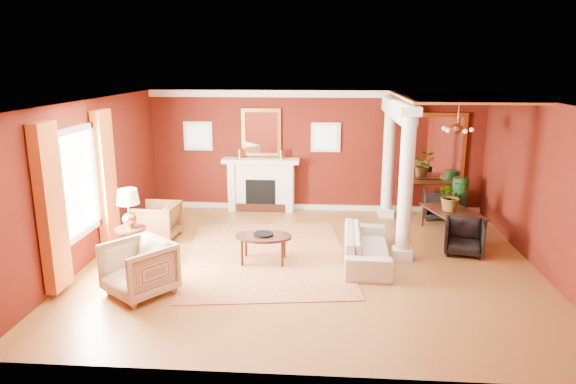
# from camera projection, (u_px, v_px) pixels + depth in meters

# --- Properties ---
(ground) EXTENTS (8.00, 8.00, 0.00)m
(ground) POSITION_uv_depth(u_px,v_px,m) (310.00, 262.00, 9.37)
(ground) COLOR brown
(ground) RESTS_ON ground
(room_shell) EXTENTS (8.04, 7.04, 2.92)m
(room_shell) POSITION_uv_depth(u_px,v_px,m) (311.00, 153.00, 8.87)
(room_shell) COLOR #50120B
(room_shell) RESTS_ON ground
(fireplace) EXTENTS (1.85, 0.42, 1.29)m
(fireplace) POSITION_uv_depth(u_px,v_px,m) (261.00, 185.00, 12.50)
(fireplace) COLOR white
(fireplace) RESTS_ON ground
(overmantel_mirror) EXTENTS (0.95, 0.07, 1.15)m
(overmantel_mirror) POSITION_uv_depth(u_px,v_px,m) (261.00, 133.00, 12.33)
(overmantel_mirror) COLOR gold
(overmantel_mirror) RESTS_ON fireplace
(flank_window_left) EXTENTS (0.70, 0.07, 0.70)m
(flank_window_left) POSITION_uv_depth(u_px,v_px,m) (198.00, 136.00, 12.47)
(flank_window_left) COLOR white
(flank_window_left) RESTS_ON room_shell
(flank_window_right) EXTENTS (0.70, 0.07, 0.70)m
(flank_window_right) POSITION_uv_depth(u_px,v_px,m) (326.00, 137.00, 12.25)
(flank_window_right) COLOR white
(flank_window_right) RESTS_ON room_shell
(left_window) EXTENTS (0.21, 2.55, 2.60)m
(left_window) POSITION_uv_depth(u_px,v_px,m) (81.00, 191.00, 8.71)
(left_window) COLOR white
(left_window) RESTS_ON room_shell
(column_front) EXTENTS (0.36, 0.36, 2.80)m
(column_front) POSITION_uv_depth(u_px,v_px,m) (406.00, 184.00, 9.18)
(column_front) COLOR white
(column_front) RESTS_ON ground
(column_back) EXTENTS (0.36, 0.36, 2.80)m
(column_back) POSITION_uv_depth(u_px,v_px,m) (388.00, 157.00, 11.79)
(column_back) COLOR white
(column_back) RESTS_ON ground
(header_beam) EXTENTS (0.30, 3.20, 0.32)m
(header_beam) POSITION_uv_depth(u_px,v_px,m) (398.00, 109.00, 10.44)
(header_beam) COLOR white
(header_beam) RESTS_ON column_front
(amber_ceiling) EXTENTS (2.30, 3.40, 0.04)m
(amber_ceiling) POSITION_uv_depth(u_px,v_px,m) (458.00, 97.00, 10.15)
(amber_ceiling) COLOR #D3853E
(amber_ceiling) RESTS_ON room_shell
(dining_mirror) EXTENTS (1.30, 0.07, 1.70)m
(dining_mirror) POSITION_uv_depth(u_px,v_px,m) (438.00, 149.00, 12.12)
(dining_mirror) COLOR gold
(dining_mirror) RESTS_ON room_shell
(chandelier) EXTENTS (0.60, 0.62, 0.75)m
(chandelier) POSITION_uv_depth(u_px,v_px,m) (457.00, 128.00, 10.35)
(chandelier) COLOR #BA773A
(chandelier) RESTS_ON room_shell
(crown_trim) EXTENTS (8.00, 0.08, 0.16)m
(crown_trim) POSITION_uv_depth(u_px,v_px,m) (316.00, 94.00, 12.02)
(crown_trim) COLOR white
(crown_trim) RESTS_ON room_shell
(base_trim) EXTENTS (8.00, 0.08, 0.12)m
(base_trim) POSITION_uv_depth(u_px,v_px,m) (314.00, 207.00, 12.70)
(base_trim) COLOR white
(base_trim) RESTS_ON ground
(rug) EXTENTS (3.41, 4.25, 0.02)m
(rug) POSITION_uv_depth(u_px,v_px,m) (267.00, 256.00, 9.63)
(rug) COLOR maroon
(rug) RESTS_ON ground
(sofa) EXTENTS (0.66, 2.04, 0.79)m
(sofa) POSITION_uv_depth(u_px,v_px,m) (367.00, 241.00, 9.29)
(sofa) COLOR beige
(sofa) RESTS_ON ground
(armchair_leopard) EXTENTS (0.80, 0.85, 0.83)m
(armchair_leopard) POSITION_uv_depth(u_px,v_px,m) (157.00, 219.00, 10.54)
(armchair_leopard) COLOR black
(armchair_leopard) RESTS_ON ground
(armchair_stripe) EXTENTS (1.24, 1.23, 0.94)m
(armchair_stripe) POSITION_uv_depth(u_px,v_px,m) (139.00, 266.00, 7.96)
(armchair_stripe) COLOR tan
(armchair_stripe) RESTS_ON ground
(coffee_table) EXTENTS (1.03, 1.03, 0.52)m
(coffee_table) POSITION_uv_depth(u_px,v_px,m) (263.00, 238.00, 9.24)
(coffee_table) COLOR black
(coffee_table) RESTS_ON ground
(coffee_book) EXTENTS (0.16, 0.06, 0.22)m
(coffee_book) POSITION_uv_depth(u_px,v_px,m) (261.00, 229.00, 9.24)
(coffee_book) COLOR black
(coffee_book) RESTS_ON coffee_table
(side_table) EXTENTS (0.54, 0.54, 1.35)m
(side_table) POSITION_uv_depth(u_px,v_px,m) (129.00, 214.00, 9.22)
(side_table) COLOR black
(side_table) RESTS_ON ground
(dining_table) EXTENTS (0.90, 1.56, 0.82)m
(dining_table) POSITION_uv_depth(u_px,v_px,m) (454.00, 216.00, 10.76)
(dining_table) COLOR black
(dining_table) RESTS_ON ground
(dining_chair_near) EXTENTS (0.83, 0.80, 0.72)m
(dining_chair_near) POSITION_uv_depth(u_px,v_px,m) (464.00, 235.00, 9.70)
(dining_chair_near) COLOR black
(dining_chair_near) RESTS_ON ground
(dining_chair_far) EXTENTS (0.78, 0.74, 0.73)m
(dining_chair_far) POSITION_uv_depth(u_px,v_px,m) (440.00, 203.00, 11.90)
(dining_chair_far) COLOR black
(dining_chair_far) RESTS_ON ground
(green_urn) EXTENTS (0.41, 0.41, 0.97)m
(green_urn) POSITION_uv_depth(u_px,v_px,m) (459.00, 202.00, 11.93)
(green_urn) COLOR #12391A
(green_urn) RESTS_ON ground
(potted_plant) EXTENTS (0.73, 0.78, 0.51)m
(potted_plant) POSITION_uv_depth(u_px,v_px,m) (452.00, 185.00, 10.62)
(potted_plant) COLOR #26591E
(potted_plant) RESTS_ON dining_table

